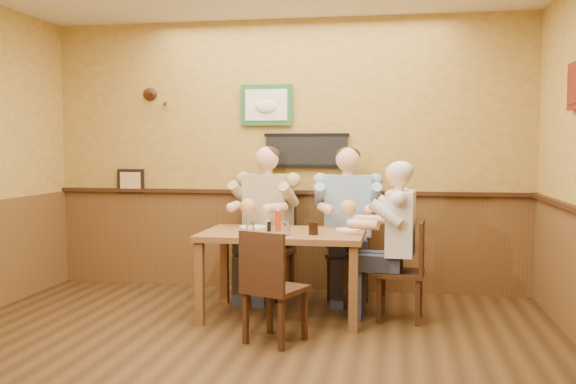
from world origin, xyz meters
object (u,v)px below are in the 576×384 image
Objects in this scene: diner_white_elder at (400,249)px; water_glass_mid at (286,229)px; diner_blue_polo at (347,231)px; pepper_shaker at (269,227)px; chair_right_end at (400,270)px; diner_tan_shirt at (268,230)px; salt_shaker at (268,225)px; water_glass_left at (250,227)px; hot_sauce_bottle at (278,220)px; cola_tumbler at (313,228)px; chair_back_left at (268,250)px; chair_near_side at (275,286)px; dining_table at (283,242)px; chair_back_right at (347,251)px.

diner_white_elder is 11.09× the size of water_glass_mid.
pepper_shaker is at bearing -133.17° from diner_blue_polo.
chair_right_end is 1.47m from diner_tan_shirt.
salt_shaker is (-0.66, -0.68, 0.12)m from diner_blue_polo.
water_glass_left is 1.22× the size of pepper_shaker.
pepper_shaker is (-0.07, -0.04, -0.06)m from hot_sauce_bottle.
hot_sauce_bottle reaches higher than cola_tumbler.
chair_back_left is 1.09× the size of chair_near_side.
chair_near_side is 0.88m from hot_sauce_bottle.
hot_sauce_bottle is (-0.55, -0.76, 0.18)m from diner_blue_polo.
cola_tumbler is (-0.21, -0.94, 0.13)m from diner_blue_polo.
water_glass_mid is (0.34, -0.93, 0.34)m from chair_back_left.
chair_back_left is at bearing 0.00° from diner_tan_shirt.
hot_sauce_bottle is at bearing 30.37° from pepper_shaker.
chair_back_left reaches higher than pepper_shaker.
salt_shaker is at bearing 149.97° from cola_tumbler.
dining_table is 1.04× the size of diner_tan_shirt.
water_glass_mid is 0.27m from pepper_shaker.
chair_right_end is at bearing -60.52° from chair_back_right.
diner_tan_shirt is at bearing 123.19° from cola_tumbler.
chair_back_right is at bearing 46.11° from salt_shaker.
diner_white_elder is 1.15m from pepper_shaker.
dining_table is 0.23m from salt_shaker.
chair_right_end is 0.64× the size of diner_blue_polo.
dining_table is 6.92× the size of hot_sauce_bottle.
water_glass_left is 0.30m from salt_shaker.
chair_near_side reaches higher than water_glass_left.
diner_white_elder is 14.04× the size of pepper_shaker.
salt_shaker reaches higher than dining_table.
diner_blue_polo is (-0.51, 0.73, 0.24)m from chair_right_end.
chair_near_side is at bearing -109.87° from cola_tumbler.
chair_right_end is at bearing 180.00° from diner_white_elder.
diner_tan_shirt is 12.14× the size of water_glass_mid.
chair_back_right is at bearing 66.47° from water_glass_mid.
chair_back_left is at bearing 101.43° from salt_shaker.
dining_table is 0.18m from pepper_shaker.
diner_tan_shirt reaches higher than chair_back_right.
diner_white_elder reaches higher than salt_shaker.
dining_table is 1.62× the size of chair_near_side.
chair_back_left is at bearing 102.11° from pepper_shaker.
diner_blue_polo is at bearing -140.05° from chair_right_end.
chair_back_left is 1.50m from chair_near_side.
chair_right_end is 0.64× the size of diner_tan_shirt.
chair_near_side is 0.65× the size of diner_blue_polo.
cola_tumbler is 0.52× the size of hot_sauce_bottle.
chair_back_right is 8.91× the size of cola_tumbler.
chair_near_side is 0.64m from water_glass_mid.
hot_sauce_bottle is at bearing 115.08° from water_glass_mid.
water_glass_left reaches higher than cola_tumbler.
chair_back_left is 0.77× the size of diner_white_elder.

